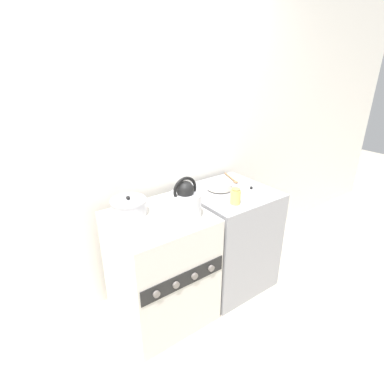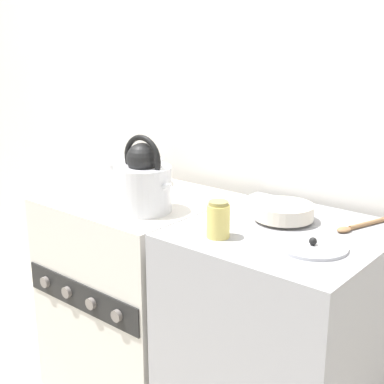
{
  "view_description": "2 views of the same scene",
  "coord_description": "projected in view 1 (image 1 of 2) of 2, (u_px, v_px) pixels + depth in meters",
  "views": [
    {
      "loc": [
        -0.84,
        -1.26,
        1.79
      ],
      "look_at": [
        0.29,
        0.32,
        0.94
      ],
      "focal_mm": 28.0,
      "sensor_mm": 36.0,
      "label": 1
    },
    {
      "loc": [
        1.48,
        -1.12,
        1.45
      ],
      "look_at": [
        0.26,
        0.33,
        0.91
      ],
      "focal_mm": 50.0,
      "sensor_mm": 36.0,
      "label": 2
    }
  ],
  "objects": [
    {
      "name": "enamel_bowl",
      "position": [
        220.0,
        185.0,
        2.37
      ],
      "size": [
        0.2,
        0.2,
        0.06
      ],
      "color": "beige",
      "rests_on": "counter"
    },
    {
      "name": "loose_pot_lid",
      "position": [
        251.0,
        190.0,
        2.37
      ],
      "size": [
        0.21,
        0.21,
        0.03
      ],
      "color": "#B2B2B7",
      "rests_on": "counter"
    },
    {
      "name": "wooden_spoon",
      "position": [
        232.0,
        179.0,
        2.58
      ],
      "size": [
        0.1,
        0.24,
        0.02
      ],
      "color": "olive",
      "rests_on": "counter"
    },
    {
      "name": "stove",
      "position": [
        161.0,
        268.0,
        2.16
      ],
      "size": [
        0.64,
        0.63,
        0.84
      ],
      "color": "beige",
      "rests_on": "ground_plane"
    },
    {
      "name": "storage_jar",
      "position": [
        235.0,
        196.0,
        2.12
      ],
      "size": [
        0.07,
        0.07,
        0.12
      ],
      "color": "#E0CC66",
      "rests_on": "counter"
    },
    {
      "name": "wall_back",
      "position": [
        127.0,
        144.0,
        2.14
      ],
      "size": [
        7.0,
        0.06,
        2.5
      ],
      "color": "silver",
      "rests_on": "ground_plane"
    },
    {
      "name": "cooking_pot",
      "position": [
        129.0,
        207.0,
        1.99
      ],
      "size": [
        0.24,
        0.24,
        0.14
      ],
      "color": "#B2B2B7",
      "rests_on": "stove"
    },
    {
      "name": "counter",
      "position": [
        228.0,
        237.0,
        2.53
      ],
      "size": [
        0.63,
        0.65,
        0.85
      ],
      "color": "#99999E",
      "rests_on": "ground_plane"
    },
    {
      "name": "ground_plane",
      "position": [
        185.0,
        339.0,
        2.1
      ],
      "size": [
        12.0,
        12.0,
        0.0
      ],
      "primitive_type": "plane",
      "color": "#B2A893"
    },
    {
      "name": "kettle",
      "position": [
        185.0,
        202.0,
        1.95
      ],
      "size": [
        0.26,
        0.21,
        0.28
      ],
      "color": "silver",
      "rests_on": "stove"
    }
  ]
}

